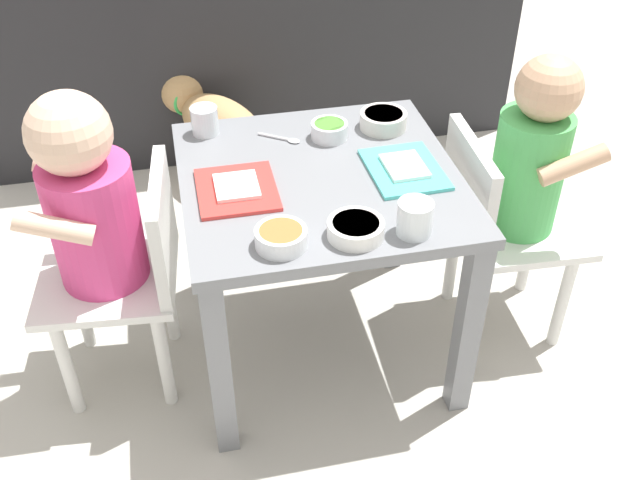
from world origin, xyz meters
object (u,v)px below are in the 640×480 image
at_px(cereal_bowl_left_side, 281,237).
at_px(water_cup_right, 205,122).
at_px(seated_child_right, 523,172).
at_px(cereal_bowl_right_side, 383,120).
at_px(seated_child_left, 97,214).
at_px(water_cup_left, 415,220).
at_px(dog, 214,120).
at_px(veggie_bowl_near, 329,130).
at_px(spoon_by_left_tray, 283,139).
at_px(veggie_bowl_far, 356,229).
at_px(dining_table, 320,210).
at_px(food_tray_left, 237,189).
at_px(food_tray_right, 404,169).

bearing_deg(cereal_bowl_left_side, water_cup_right, 102.09).
bearing_deg(seated_child_right, cereal_bowl_right_side, 145.47).
height_order(seated_child_left, water_cup_left, seated_child_left).
distance_m(dog, water_cup_right, 0.62).
bearing_deg(cereal_bowl_left_side, dog, 92.56).
height_order(veggie_bowl_near, spoon_by_left_tray, veggie_bowl_near).
height_order(seated_child_right, cereal_bowl_left_side, seated_child_right).
height_order(seated_child_left, veggie_bowl_far, seated_child_left).
xyz_separation_m(veggie_bowl_near, cereal_bowl_left_side, (-0.17, -0.35, -0.00)).
relative_size(dog, cereal_bowl_right_side, 4.17).
relative_size(dining_table, water_cup_right, 9.12).
bearing_deg(cereal_bowl_right_side, seated_child_left, -165.46).
height_order(seated_child_right, cereal_bowl_right_side, seated_child_right).
distance_m(dining_table, seated_child_right, 0.44).
height_order(food_tray_left, water_cup_right, water_cup_right).
relative_size(seated_child_left, food_tray_left, 4.05).
bearing_deg(veggie_bowl_near, cereal_bowl_right_side, 7.91).
height_order(veggie_bowl_far, veggie_bowl_near, veggie_bowl_near).
bearing_deg(dog, food_tray_right, -67.17).
relative_size(water_cup_left, cereal_bowl_right_side, 0.63).
bearing_deg(food_tray_left, veggie_bowl_far, -44.89).
xyz_separation_m(dog, food_tray_left, (-0.01, -0.79, 0.27)).
bearing_deg(seated_child_left, cereal_bowl_left_side, -32.64).
relative_size(veggie_bowl_near, cereal_bowl_left_side, 0.85).
height_order(veggie_bowl_far, spoon_by_left_tray, veggie_bowl_far).
xyz_separation_m(food_tray_left, water_cup_right, (-0.04, 0.24, 0.02)).
bearing_deg(water_cup_left, spoon_by_left_tray, 114.35).
distance_m(dining_table, veggie_bowl_far, 0.24).
bearing_deg(food_tray_left, water_cup_left, -34.38).
relative_size(seated_child_left, spoon_by_left_tray, 7.89).
distance_m(dog, cereal_bowl_right_side, 0.75).
xyz_separation_m(water_cup_left, cereal_bowl_right_side, (0.05, 0.39, -0.01)).
bearing_deg(food_tray_right, cereal_bowl_right_side, 87.51).
distance_m(seated_child_left, food_tray_left, 0.28).
xyz_separation_m(water_cup_left, spoon_by_left_tray, (-0.17, 0.38, -0.03)).
distance_m(seated_child_left, dog, 0.85).
distance_m(water_cup_left, spoon_by_left_tray, 0.42).
xyz_separation_m(water_cup_left, cereal_bowl_left_side, (-0.24, 0.01, -0.01)).
distance_m(veggie_bowl_far, spoon_by_left_tray, 0.37).
relative_size(food_tray_left, veggie_bowl_near, 2.17).
xyz_separation_m(seated_child_right, spoon_by_left_tray, (-0.49, 0.17, 0.04)).
distance_m(food_tray_left, cereal_bowl_right_side, 0.40).
bearing_deg(food_tray_right, water_cup_left, -103.03).
bearing_deg(water_cup_right, food_tray_left, -81.22).
xyz_separation_m(food_tray_right, veggie_bowl_far, (-0.15, -0.19, 0.01)).
bearing_deg(food_tray_left, food_tray_right, -0.00).
bearing_deg(food_tray_right, dining_table, 172.96).
relative_size(food_tray_left, food_tray_right, 0.92).
bearing_deg(seated_child_left, water_cup_right, 43.56).
bearing_deg(dining_table, spoon_by_left_tray, 106.88).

